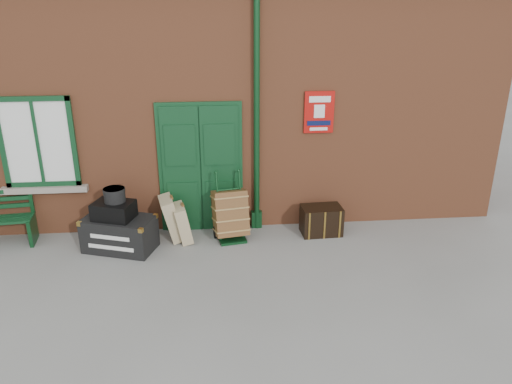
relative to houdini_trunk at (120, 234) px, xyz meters
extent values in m
plane|color=gray|center=(1.63, -0.80, -0.28)|extent=(80.00, 80.00, 0.00)
cube|color=#995131|center=(1.63, 2.70, 1.72)|extent=(10.00, 4.00, 4.00)
cube|color=#0F391C|center=(1.33, 0.66, 0.82)|extent=(1.42, 0.12, 2.32)
cube|color=white|center=(-1.27, 0.65, 1.37)|extent=(1.20, 0.08, 1.50)
cylinder|color=#0D3518|center=(2.28, 0.62, 1.72)|extent=(0.10, 0.10, 4.00)
cube|color=#B2100C|center=(3.33, 0.67, 1.77)|extent=(0.50, 0.03, 0.70)
cube|color=#0D3518|center=(-1.49, 0.39, -0.05)|extent=(0.11, 0.45, 0.45)
cube|color=black|center=(0.00, 0.00, 0.00)|extent=(1.24, 0.93, 0.55)
cube|color=black|center=(-0.05, 0.00, 0.41)|extent=(0.72, 0.61, 0.28)
cylinder|color=black|center=(-0.02, 0.03, 0.66)|extent=(0.42, 0.42, 0.22)
cube|color=tan|center=(0.82, 0.31, 0.10)|extent=(0.46, 0.58, 0.76)
cube|color=tan|center=(1.00, 0.21, 0.05)|extent=(0.38, 0.52, 0.65)
cube|color=#0D3518|center=(1.83, 0.12, -0.25)|extent=(0.49, 0.39, 0.04)
cylinder|color=#0D3518|center=(1.61, 0.25, 0.30)|extent=(0.09, 0.31, 1.12)
cylinder|color=#0D3518|center=(1.99, 0.31, 0.30)|extent=(0.09, 0.31, 1.12)
cylinder|color=black|center=(1.54, 0.26, -0.17)|extent=(0.08, 0.22, 0.21)
cylinder|color=black|center=(2.05, 0.34, -0.17)|extent=(0.08, 0.22, 0.21)
cube|color=brown|center=(1.80, 0.26, 0.18)|extent=(0.64, 0.68, 0.83)
cube|color=black|center=(3.37, 0.29, -0.03)|extent=(0.70, 0.48, 0.49)
camera|label=1|loc=(1.54, -7.42, 3.56)|focal=35.00mm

